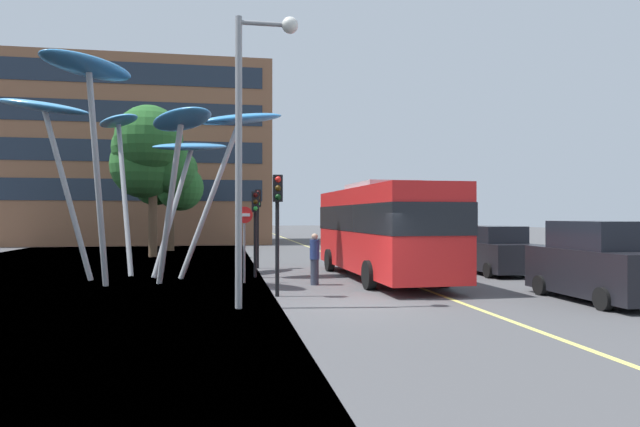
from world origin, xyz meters
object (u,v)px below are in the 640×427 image
Objects in this scene: traffic_light_kerb_near at (278,209)px; car_parked_near at (598,264)px; pedestrian at (315,259)px; no_entry_sign at (244,232)px; traffic_light_kerb_far at (255,215)px; red_bus at (381,226)px; traffic_light_island_mid at (258,211)px; car_parked_far at (430,242)px; leaf_sculpture at (143,123)px; car_parked_mid at (495,251)px; street_lamp at (253,121)px.

car_parked_near is (8.84, -2.40, -1.57)m from traffic_light_kerb_near.
no_entry_sign is at bearing 157.98° from pedestrian.
car_parked_near is at bearing -39.79° from traffic_light_kerb_far.
traffic_light_island_mid is at bearing 131.22° from red_bus.
red_bus is 5.98m from traffic_light_kerb_near.
traffic_light_kerb_near is 1.08× the size of traffic_light_kerb_far.
traffic_light_island_mid is 0.83× the size of car_parked_far.
traffic_light_kerb_near is 3.51m from pedestrian.
traffic_light_kerb_near is (4.62, -5.55, -3.32)m from leaf_sculpture.
red_bus reaches higher than car_parked_near.
traffic_light_kerb_far is 0.73× the size of car_parked_near.
pedestrian is at bearing 59.54° from traffic_light_kerb_near.
street_lamp is (-10.32, -6.75, 3.96)m from car_parked_mid.
pedestrian is at bearing -132.10° from car_parked_far.
car_parked_near is at bearing -95.07° from car_parked_mid.
traffic_light_island_mid is 6.83m from pedestrian.
traffic_light_island_mid is 1.31× the size of no_entry_sign.
no_entry_sign is (-0.85, 3.61, -0.81)m from traffic_light_kerb_near.
leaf_sculpture is 2.65× the size of car_parked_mid.
traffic_light_kerb_near reaches higher than pedestrian.
pedestrian is 0.66× the size of no_entry_sign.
traffic_light_kerb_far is 0.44× the size of street_lamp.
car_parked_near is (8.87, -11.45, -1.56)m from traffic_light_island_mid.
traffic_light_kerb_far reaches higher than no_entry_sign.
leaf_sculpture is 3.94× the size of no_entry_sign.
car_parked_mid is at bearing 27.17° from traffic_light_kerb_near.
car_parked_mid is at bearing 15.70° from pedestrian.
traffic_light_island_mid is at bearing 81.52° from no_entry_sign.
street_lamp is 4.27× the size of pedestrian.
traffic_light_kerb_far is 3.59m from pedestrian.
car_parked_near is 11.42m from no_entry_sign.
red_bus is 2.33× the size of car_parked_near.
no_entry_sign is at bearing 90.14° from street_lamp.
car_parked_far is (8.96, 10.84, -1.59)m from traffic_light_kerb_near.
traffic_light_kerb_far is 7.58m from street_lamp.
red_bus is 2.95× the size of traffic_light_kerb_near.
traffic_light_kerb_near is 0.84× the size of car_parked_far.
car_parked_far is at bearing 47.90° from pedestrian.
traffic_light_island_mid is at bearing -168.79° from car_parked_far.
pedestrian is (2.39, 4.52, -3.99)m from street_lamp.
leaf_sculpture is at bearing 177.22° from car_parked_mid.
traffic_light_kerb_near is at bearing -120.46° from pedestrian.
car_parked_far is at bearing 11.21° from traffic_light_island_mid.
traffic_light_island_mid is 2.01× the size of pedestrian.
traffic_light_kerb_far is at bearing 165.60° from red_bus.
street_lamp reaches higher than car_parked_mid.
leaf_sculpture is at bearing -142.59° from traffic_light_island_mid.
street_lamp is at bearing -117.81° from pedestrian.
street_lamp reaches higher than red_bus.
street_lamp is 6.49m from pedestrian.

